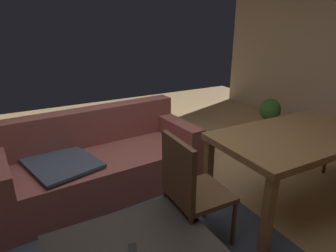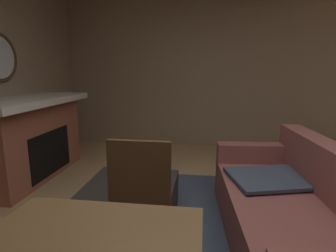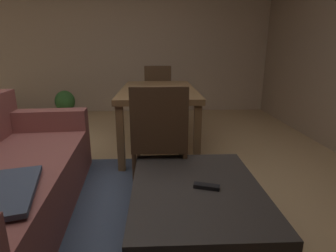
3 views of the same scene
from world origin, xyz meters
The scene contains 6 objects.
floor centered at (0.00, 0.00, 0.00)m, with size 8.15×8.15×0.00m, color tan.
area_rug centered at (-0.47, -0.09, 0.01)m, with size 2.60×2.00×0.01m, color #3D475B.
couch centered at (-0.30, 0.63, 0.30)m, with size 2.09×1.03×0.82m.
dining_table centered at (1.25, -0.52, 0.66)m, with size 1.53×0.88×0.74m.
dining_chair_west centered at (0.09, -0.52, 0.52)m, with size 0.45×0.45×0.93m.
potted_plant centered at (2.66, 1.08, 0.30)m, with size 0.33×0.33×0.51m.
Camera 1 is at (-0.98, -2.14, 1.73)m, focal length 31.33 mm.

